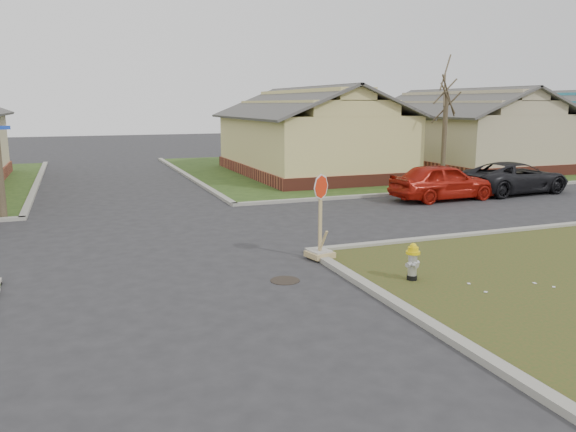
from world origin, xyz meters
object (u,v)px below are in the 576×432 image
object	(u,v)px
fire_hydrant	(413,260)
red_sedan	(443,182)
dark_pickup	(515,178)
stop_sign	(320,240)

from	to	relation	value
fire_hydrant	red_sedan	xyz separation A→B (m)	(6.98, 8.56, 0.24)
fire_hydrant	dark_pickup	distance (m)	14.09
stop_sign	dark_pickup	xyz separation A→B (m)	(12.02, 6.56, 0.17)
dark_pickup	stop_sign	bearing A→B (deg)	115.25
red_sedan	stop_sign	bearing A→B (deg)	126.49
fire_hydrant	dark_pickup	xyz separation A→B (m)	(10.91, 8.91, 0.17)
stop_sign	dark_pickup	bearing A→B (deg)	17.26
fire_hydrant	red_sedan	size ratio (longest dim) A/B	0.19
stop_sign	dark_pickup	size ratio (longest dim) A/B	0.43
fire_hydrant	red_sedan	bearing A→B (deg)	35.10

